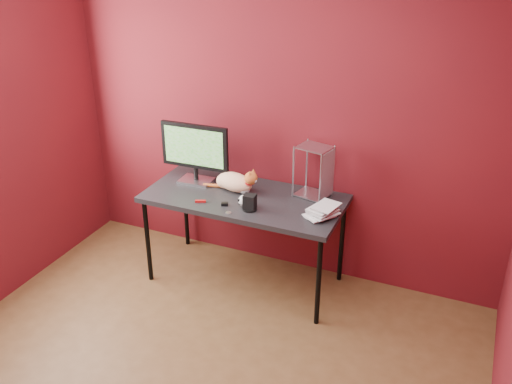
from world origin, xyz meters
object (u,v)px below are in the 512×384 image
at_px(monitor, 195,150).
at_px(book_stack, 319,147).
at_px(desk, 244,202).
at_px(speaker, 250,203).
at_px(cat, 235,182).
at_px(skull_mug, 244,201).

relative_size(monitor, book_stack, 0.55).
xyz_separation_m(desk, speaker, (0.13, -0.19, 0.11)).
height_order(cat, speaker, cat).
xyz_separation_m(cat, speaker, (0.23, -0.25, -0.02)).
xyz_separation_m(desk, cat, (-0.10, 0.06, 0.12)).
bearing_deg(speaker, skull_mug, 144.65).
bearing_deg(monitor, cat, -6.25).
bearing_deg(speaker, book_stack, 14.25).
xyz_separation_m(monitor, book_stack, (1.03, -0.12, 0.23)).
bearing_deg(desk, speaker, -55.65).
bearing_deg(monitor, speaker, -27.05).
bearing_deg(desk, monitor, 169.40).
bearing_deg(skull_mug, desk, 127.48).
distance_m(desk, cat, 0.17).
height_order(cat, skull_mug, cat).
height_order(desk, speaker, speaker).
bearing_deg(skull_mug, cat, 142.26).
xyz_separation_m(cat, skull_mug, (0.17, -0.21, -0.03)).
distance_m(cat, skull_mug, 0.28).
height_order(monitor, book_stack, book_stack).
bearing_deg(book_stack, desk, 176.39).
bearing_deg(book_stack, speaker, -161.29).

